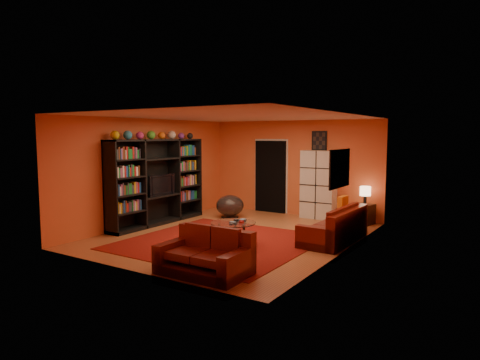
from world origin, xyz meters
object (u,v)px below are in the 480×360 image
Objects in this scene: storage_cabinet at (319,185)px; table_lamp at (365,192)px; bowl_chair at (230,206)px; coffee_table at (233,225)px; loveseat at (207,255)px; side_table at (365,214)px; entertainment_unit at (157,182)px; tv at (159,185)px; sofa at (337,228)px.

storage_cabinet is 1.27m from table_lamp.
storage_cabinet is 2.42× the size of bowl_chair.
loveseat is at bearing -70.16° from coffee_table.
bowl_chair is at bearing -148.89° from storage_cabinet.
storage_cabinet is 3.60× the size of side_table.
bowl_chair is 1.68× the size of table_lamp.
coffee_table is at bearing -15.13° from entertainment_unit.
storage_cabinet reaches higher than table_lamp.
bowl_chair is (-2.02, -1.19, -0.58)m from storage_cabinet.
table_lamp is (4.31, 2.70, -0.17)m from tv.
entertainment_unit reaches higher than coffee_table.
storage_cabinet is (3.05, 2.79, -0.08)m from tv.
bowl_chair is at bearing 125.16° from coffee_table.
entertainment_unit is 3.35× the size of tv.
coffee_table is 1.22× the size of bowl_chair.
table_lamp is at bearing -12.04° from loveseat.
side_table is at bearing -3.43° from storage_cabinet.
tv is at bearing -136.90° from storage_cabinet.
entertainment_unit is 1.51× the size of sofa.
coffee_table is 1.81× the size of side_table.
entertainment_unit is 0.09m from tv.
table_lamp reaches higher than bowl_chair.
entertainment_unit is 6.77× the size of table_lamp.
bowl_chair is (1.03, 1.60, -0.65)m from tv.
bowl_chair reaches higher than coffee_table.
loveseat is (3.34, -2.42, -0.76)m from entertainment_unit.
entertainment_unit reaches higher than table_lamp.
bowl_chair is at bearing -32.68° from tv.
sofa is 3.97× the size of side_table.
entertainment_unit reaches higher than storage_cabinet.
side_table is (-0.04, 2.07, -0.04)m from sofa.
coffee_table is at bearing 19.10° from loveseat.
coffee_table is at bearing -54.84° from bowl_chair.
coffee_table is at bearing -95.31° from storage_cabinet.
table_lamp reaches higher than side_table.
coffee_table is (2.73, -0.74, -0.64)m from entertainment_unit.
coffee_table is at bearing -115.33° from table_lamp.
entertainment_unit is 1.67× the size of storage_cabinet.
loveseat is 5.26m from storage_cabinet.
sofa is 1.10× the size of storage_cabinet.
storage_cabinet is (3.10, 2.80, -0.15)m from entertainment_unit.
entertainment_unit is 2.90m from coffee_table.
bowl_chair is (1.08, 1.61, -0.73)m from entertainment_unit.
sofa is 2.19× the size of coffee_table.
loveseat is 5.23m from side_table.
storage_cabinet is at bearing 84.06° from coffee_table.
table_lamp reaches higher than coffee_table.
tv is at bearing -170.49° from sofa.
storage_cabinet is at bearing 122.46° from sofa.
loveseat is (3.29, -2.43, -0.69)m from tv.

